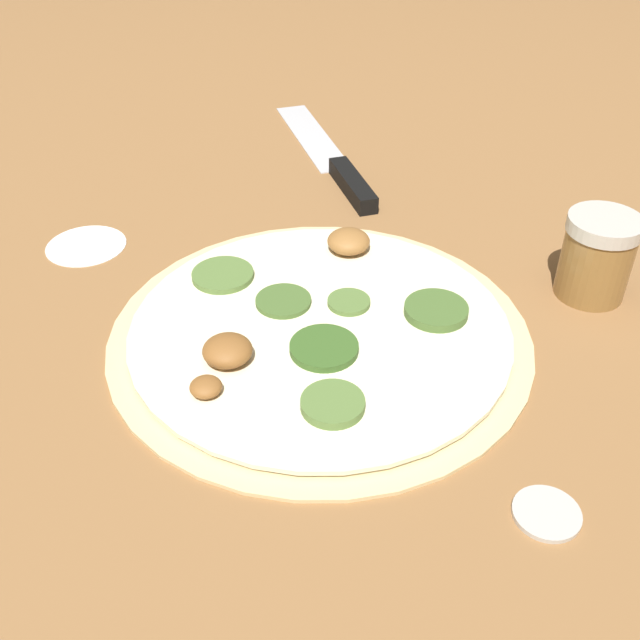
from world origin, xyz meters
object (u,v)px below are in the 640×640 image
object	(u,v)px
knife	(338,167)
loose_cap	(547,512)
pizza	(319,329)
spice_jar	(597,256)

from	to	relation	value
knife	loose_cap	bearing A→B (deg)	177.12
knife	pizza	bearing A→B (deg)	158.89
spice_jar	loose_cap	bearing A→B (deg)	-105.98
pizza	knife	size ratio (longest dim) A/B	1.17
spice_jar	loose_cap	distance (m)	0.26
pizza	spice_jar	bearing A→B (deg)	19.67
pizza	knife	xyz separation A→B (m)	(-0.01, 0.30, 0.00)
knife	loose_cap	xyz separation A→B (m)	(0.16, -0.46, -0.00)
spice_jar	loose_cap	world-z (taller)	spice_jar
pizza	spice_jar	size ratio (longest dim) A/B	4.58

